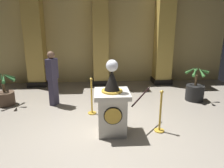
% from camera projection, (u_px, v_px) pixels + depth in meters
% --- Properties ---
extents(ground_plane, '(10.89, 10.89, 0.00)m').
position_uv_depth(ground_plane, '(105.00, 130.00, 5.10)').
color(ground_plane, '#9E9384').
extents(back_wall, '(10.89, 0.16, 4.17)m').
position_uv_depth(back_wall, '(100.00, 34.00, 8.98)').
color(back_wall, tan).
rests_on(back_wall, ground_plane).
extents(pedestal_clock, '(0.79, 0.79, 1.74)m').
position_uv_depth(pedestal_clock, '(112.00, 106.00, 4.83)').
color(pedestal_clock, beige).
rests_on(pedestal_clock, ground_plane).
extents(stanchion_near, '(0.24, 0.24, 1.03)m').
position_uv_depth(stanchion_near, '(160.00, 117.00, 4.96)').
color(stanchion_near, gold).
rests_on(stanchion_near, ground_plane).
extents(stanchion_far, '(0.24, 0.24, 1.06)m').
position_uv_depth(stanchion_far, '(92.00, 101.00, 5.96)').
color(stanchion_far, gold).
rests_on(stanchion_far, ground_plane).
extents(velvet_rope, '(1.43, 1.42, 0.22)m').
position_uv_depth(velvet_rope, '(123.00, 93.00, 5.35)').
color(velvet_rope, black).
extents(column_left, '(0.83, 0.83, 4.01)m').
position_uv_depth(column_left, '(35.00, 37.00, 8.42)').
color(column_left, black).
rests_on(column_left, ground_plane).
extents(column_right, '(0.81, 0.81, 4.01)m').
position_uv_depth(column_right, '(164.00, 37.00, 8.77)').
color(column_right, black).
rests_on(column_right, ground_plane).
extents(column_centre_rear, '(0.76, 0.76, 4.01)m').
position_uv_depth(column_centre_rear, '(101.00, 37.00, 8.59)').
color(column_centre_rear, black).
rests_on(column_centre_rear, ground_plane).
extents(potted_palm_left, '(0.84, 0.76, 1.08)m').
position_uv_depth(potted_palm_left, '(5.00, 95.00, 6.65)').
color(potted_palm_left, '#4C3828').
rests_on(potted_palm_left, ground_plane).
extents(potted_palm_right, '(0.72, 0.73, 1.19)m').
position_uv_depth(potted_palm_right, '(195.00, 91.00, 7.05)').
color(potted_palm_right, black).
rests_on(potted_palm_right, ground_plane).
extents(bystander_guest, '(0.34, 0.42, 1.70)m').
position_uv_depth(bystander_guest, '(53.00, 77.00, 6.50)').
color(bystander_guest, '#383347').
rests_on(bystander_guest, ground_plane).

